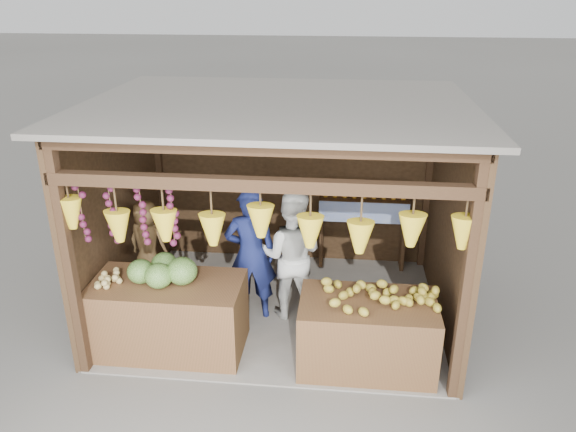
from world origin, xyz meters
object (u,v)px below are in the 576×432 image
object	(u,v)px
man_standing	(251,255)
woman_standing	(292,255)
vendor_seated	(148,243)
counter_right	(367,334)
counter_left	(169,316)

from	to	relation	value
man_standing	woman_standing	bearing A→B (deg)	-177.92
vendor_seated	woman_standing	bearing A→B (deg)	-165.26
counter_right	woman_standing	world-z (taller)	woman_standing
counter_right	vendor_seated	world-z (taller)	vendor_seated
counter_left	counter_right	bearing A→B (deg)	-2.01
man_standing	woman_standing	world-z (taller)	man_standing
counter_left	vendor_seated	bearing A→B (deg)	119.56
counter_right	man_standing	world-z (taller)	man_standing
woman_standing	counter_left	bearing A→B (deg)	37.74
woman_standing	counter_right	bearing A→B (deg)	137.34
man_standing	vendor_seated	size ratio (longest dim) A/B	1.53
man_standing	woman_standing	size ratio (longest dim) A/B	1.03
man_standing	woman_standing	xyz separation A→B (m)	(0.48, 0.10, -0.03)
counter_left	vendor_seated	xyz separation A→B (m)	(-0.52, 0.91, 0.45)
counter_right	woman_standing	bearing A→B (deg)	133.63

